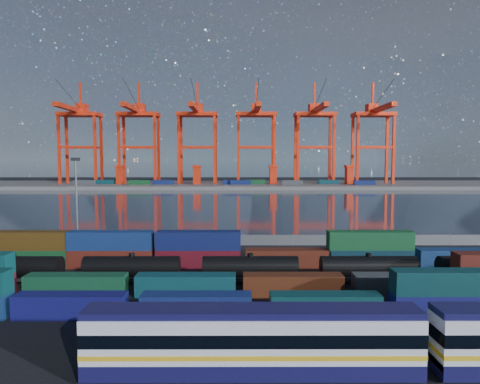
{
  "coord_description": "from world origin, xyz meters",
  "views": [
    {
      "loc": [
        -0.21,
        -52.05,
        16.15
      ],
      "look_at": [
        0.0,
        30.0,
        10.0
      ],
      "focal_mm": 32.0,
      "sensor_mm": 36.0,
      "label": 1
    }
  ],
  "objects": [
    {
      "name": "ground",
      "position": [
        0.0,
        0.0,
        0.0
      ],
      "size": [
        700.0,
        700.0,
        0.0
      ],
      "primitive_type": "plane",
      "color": "black",
      "rests_on": "ground"
    },
    {
      "name": "harbor_water",
      "position": [
        0.0,
        105.0,
        0.01
      ],
      "size": [
        700.0,
        700.0,
        0.0
      ],
      "primitive_type": "plane",
      "color": "#29303C",
      "rests_on": "ground"
    },
    {
      "name": "far_quay",
      "position": [
        0.0,
        210.0,
        1.0
      ],
      "size": [
        700.0,
        70.0,
        2.0
      ],
      "primitive_type": "cube",
      "color": "#514F4C",
      "rests_on": "ground"
    },
    {
      "name": "distant_mountains",
      "position": [
        63.02,
        1600.0,
        220.29
      ],
      "size": [
        2470.0,
        1100.0,
        520.0
      ],
      "color": "#1E2630",
      "rests_on": "ground"
    },
    {
      "name": "container_row_south",
      "position": [
        -15.2,
        -9.12,
        1.93
      ],
      "size": [
        138.77,
        2.3,
        4.9
      ],
      "color": "#464A4C",
      "rests_on": "ground"
    },
    {
      "name": "container_row_mid",
      "position": [
        -6.13,
        -2.08,
        1.68
      ],
      "size": [
        140.57,
        2.41,
        5.13
      ],
      "color": "#363A3B",
      "rests_on": "ground"
    },
    {
      "name": "container_row_north",
      "position": [
        -11.09,
        11.49,
        2.23
      ],
      "size": [
        141.98,
        2.57,
        5.49
      ],
      "color": "navy",
      "rests_on": "ground"
    },
    {
      "name": "tanker_string",
      "position": [
        9.02,
        3.02,
        1.99
      ],
      "size": [
        121.43,
        2.78,
        3.97
      ],
      "color": "black",
      "rests_on": "ground"
    },
    {
      "name": "waterfront_fence",
      "position": [
        -0.0,
        28.0,
        1.0
      ],
      "size": [
        160.12,
        0.12,
        2.2
      ],
      "color": "#595B5E",
      "rests_on": "ground"
    },
    {
      "name": "yard_light_mast",
      "position": [
        -30.0,
        26.0,
        9.3
      ],
      "size": [
        1.6,
        0.4,
        16.6
      ],
      "color": "slate",
      "rests_on": "ground"
    },
    {
      "name": "gantry_cranes",
      "position": [
        -7.5,
        203.35,
        38.23
      ],
      "size": [
        198.99,
        46.06,
        62.37
      ],
      "color": "red",
      "rests_on": "ground"
    },
    {
      "name": "quay_containers",
      "position": [
        -11.0,
        195.46,
        3.3
      ],
      "size": [
        172.58,
        10.99,
        2.6
      ],
      "color": "navy",
      "rests_on": "far_quay"
    },
    {
      "name": "straddle_carriers",
      "position": [
        -2.5,
        200.0,
        7.82
      ],
      "size": [
        140.0,
        7.0,
        11.1
      ],
      "color": "red",
      "rests_on": "far_quay"
    }
  ]
}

